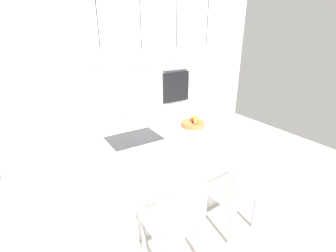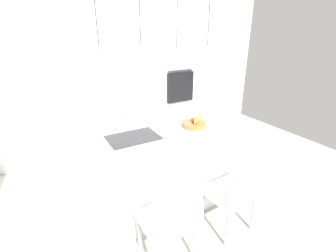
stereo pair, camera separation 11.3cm
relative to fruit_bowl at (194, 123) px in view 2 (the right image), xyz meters
name	(u,v)px [view 2 (the right image)]	position (x,y,z in m)	size (l,w,h in m)	color
floor	(161,195)	(-0.42, 0.06, -0.95)	(6.60, 6.60, 0.00)	#BCB7AD
back_wall	(113,75)	(-0.42, 1.71, 0.35)	(6.00, 0.10, 2.60)	white
kitchen_island	(161,165)	(-0.42, 0.06, -0.49)	(1.99, 1.07, 0.90)	white
sink_basin	(133,138)	(-0.76, 0.06, -0.05)	(0.56, 0.40, 0.02)	#2D2D30
faucet	(125,120)	(-0.76, 0.28, 0.10)	(0.02, 0.17, 0.22)	silver
fruit_bowl	(194,123)	(0.00, 0.00, 0.00)	(0.29, 0.29, 0.15)	#9E6B38
microwave	(180,60)	(0.84, 1.64, 0.53)	(0.54, 0.08, 0.34)	#9E9EA3
oven	(180,87)	(0.84, 1.64, 0.03)	(0.56, 0.08, 0.56)	black
chair_near	(170,219)	(-0.80, -0.82, -0.46)	(0.46, 0.42, 0.85)	white
chair_middle	(234,192)	(-0.06, -0.82, -0.46)	(0.48, 0.45, 0.84)	silver
pendant_light_left	(100,62)	(-1.04, 0.06, 0.79)	(0.20, 0.20, 0.80)	silver
pendant_light_center_left	(141,59)	(-0.63, 0.06, 0.79)	(0.20, 0.20, 0.80)	silver
pendant_light_center_right	(176,57)	(-0.22, 0.06, 0.79)	(0.20, 0.20, 0.80)	silver
pendant_light_right	(207,55)	(0.19, 0.06, 0.79)	(0.20, 0.20, 0.80)	silver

